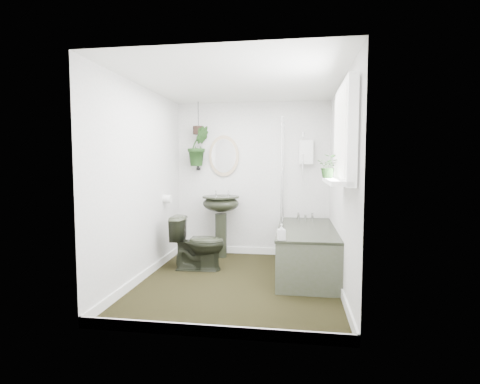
# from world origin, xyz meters

# --- Properties ---
(floor) EXTENTS (2.30, 2.80, 0.02)m
(floor) POSITION_xyz_m (0.00, 0.00, -0.01)
(floor) COLOR black
(floor) RESTS_ON ground
(ceiling) EXTENTS (2.30, 2.80, 0.02)m
(ceiling) POSITION_xyz_m (0.00, 0.00, 2.31)
(ceiling) COLOR white
(ceiling) RESTS_ON ground
(wall_back) EXTENTS (2.30, 0.02, 2.30)m
(wall_back) POSITION_xyz_m (0.00, 1.41, 1.15)
(wall_back) COLOR silver
(wall_back) RESTS_ON ground
(wall_front) EXTENTS (2.30, 0.02, 2.30)m
(wall_front) POSITION_xyz_m (0.00, -1.41, 1.15)
(wall_front) COLOR silver
(wall_front) RESTS_ON ground
(wall_left) EXTENTS (0.02, 2.80, 2.30)m
(wall_left) POSITION_xyz_m (-1.16, 0.00, 1.15)
(wall_left) COLOR silver
(wall_left) RESTS_ON ground
(wall_right) EXTENTS (0.02, 2.80, 2.30)m
(wall_right) POSITION_xyz_m (1.16, 0.00, 1.15)
(wall_right) COLOR silver
(wall_right) RESTS_ON ground
(skirting) EXTENTS (2.30, 2.80, 0.10)m
(skirting) POSITION_xyz_m (0.00, 0.00, 0.05)
(skirting) COLOR white
(skirting) RESTS_ON floor
(bathtub) EXTENTS (0.72, 1.72, 0.58)m
(bathtub) POSITION_xyz_m (0.80, 0.50, 0.29)
(bathtub) COLOR black
(bathtub) RESTS_ON floor
(bath_screen) EXTENTS (0.04, 0.72, 1.40)m
(bath_screen) POSITION_xyz_m (0.47, 0.99, 1.28)
(bath_screen) COLOR silver
(bath_screen) RESTS_ON bathtub
(shower_box) EXTENTS (0.20, 0.10, 0.35)m
(shower_box) POSITION_xyz_m (0.80, 1.34, 1.55)
(shower_box) COLOR white
(shower_box) RESTS_ON wall_back
(oval_mirror) EXTENTS (0.46, 0.03, 0.62)m
(oval_mirror) POSITION_xyz_m (-0.43, 1.37, 1.50)
(oval_mirror) COLOR tan
(oval_mirror) RESTS_ON wall_back
(wall_sconce) EXTENTS (0.04, 0.04, 0.22)m
(wall_sconce) POSITION_xyz_m (-0.83, 1.36, 1.40)
(wall_sconce) COLOR black
(wall_sconce) RESTS_ON wall_back
(toilet_roll_holder) EXTENTS (0.11, 0.11, 0.11)m
(toilet_roll_holder) POSITION_xyz_m (-1.10, 0.70, 0.90)
(toilet_roll_holder) COLOR white
(toilet_roll_holder) RESTS_ON wall_left
(window_recess) EXTENTS (0.08, 1.00, 0.90)m
(window_recess) POSITION_xyz_m (1.09, -0.70, 1.65)
(window_recess) COLOR white
(window_recess) RESTS_ON wall_right
(window_sill) EXTENTS (0.18, 1.00, 0.04)m
(window_sill) POSITION_xyz_m (1.02, -0.70, 1.23)
(window_sill) COLOR white
(window_sill) RESTS_ON wall_right
(window_blinds) EXTENTS (0.01, 0.86, 0.76)m
(window_blinds) POSITION_xyz_m (1.04, -0.70, 1.65)
(window_blinds) COLOR white
(window_blinds) RESTS_ON wall_right
(toilet) EXTENTS (0.70, 0.42, 0.70)m
(toilet) POSITION_xyz_m (-0.60, 0.46, 0.35)
(toilet) COLOR black
(toilet) RESTS_ON floor
(pedestal_sink) EXTENTS (0.59, 0.52, 0.92)m
(pedestal_sink) POSITION_xyz_m (-0.43, 1.13, 0.46)
(pedestal_sink) COLOR black
(pedestal_sink) RESTS_ON floor
(sill_plant) EXTENTS (0.26, 0.24, 0.23)m
(sill_plant) POSITION_xyz_m (0.97, -0.50, 1.36)
(sill_plant) COLOR black
(sill_plant) RESTS_ON window_sill
(hanging_plant) EXTENTS (0.42, 0.40, 0.59)m
(hanging_plant) POSITION_xyz_m (-0.79, 1.25, 1.64)
(hanging_plant) COLOR black
(hanging_plant) RESTS_ON ceiling
(soap_bottle) EXTENTS (0.10, 0.10, 0.17)m
(soap_bottle) POSITION_xyz_m (0.51, -0.29, 0.67)
(soap_bottle) COLOR black
(soap_bottle) RESTS_ON bathtub
(hanging_pot) EXTENTS (0.16, 0.16, 0.12)m
(hanging_pot) POSITION_xyz_m (-0.79, 1.25, 1.88)
(hanging_pot) COLOR black
(hanging_pot) RESTS_ON ceiling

